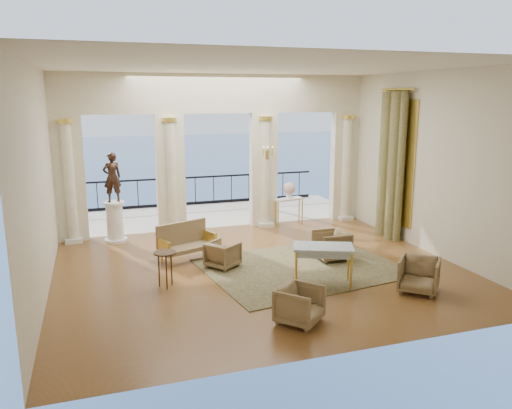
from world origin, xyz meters
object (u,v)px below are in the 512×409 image
object	(u,v)px
armchair_d	(223,253)
side_table	(165,257)
armchair_b	(419,273)
statue	(112,177)
console_table	(289,203)
armchair_a	(300,303)
armchair_c	(331,244)
settee	(185,241)
pedestal	(115,222)
game_table	(323,250)

from	to	relation	value
armchair_d	side_table	distance (m)	1.69
armchair_b	statue	distance (m)	8.08
console_table	side_table	bearing A→B (deg)	-151.81
armchair_a	armchair_c	world-z (taller)	armchair_c
side_table	statue	bearing A→B (deg)	102.36
settee	statue	distance (m)	2.91
armchair_c	pedestal	world-z (taller)	pedestal
statue	side_table	size ratio (longest dim) A/B	1.75
armchair_a	side_table	size ratio (longest dim) A/B	0.96
side_table	game_table	bearing A→B (deg)	-15.42
armchair_a	statue	xyz separation A→B (m)	(-2.80, 6.17, 1.41)
armchair_c	armchair_d	world-z (taller)	armchair_c
game_table	console_table	distance (m)	4.96
armchair_b	armchair_d	bearing A→B (deg)	-175.74
armchair_b	statue	world-z (taller)	statue
armchair_b	side_table	xyz separation A→B (m)	(-4.82, 1.84, 0.27)
armchair_a	armchair_b	bearing A→B (deg)	-30.58
armchair_b	armchair_d	world-z (taller)	armchair_b
game_table	side_table	world-z (taller)	game_table
pedestal	console_table	world-z (taller)	pedestal
game_table	side_table	bearing A→B (deg)	-172.83
armchair_d	game_table	distance (m)	2.46
armchair_c	armchair_d	xyz separation A→B (m)	(-2.64, 0.26, -0.06)
armchair_d	side_table	bearing A→B (deg)	82.14
settee	game_table	xyz separation A→B (m)	(2.44, -2.55, 0.31)
armchair_a	armchair_b	world-z (taller)	armchair_b
armchair_a	settee	world-z (taller)	settee
settee	console_table	world-z (taller)	settee
armchair_b	armchair_c	world-z (taller)	armchair_c
armchair_c	armchair_d	size ratio (longest dim) A/B	1.17
armchair_c	pedestal	bearing A→B (deg)	-122.84
armchair_b	armchair_d	size ratio (longest dim) A/B	1.16
armchair_a	statue	distance (m)	6.92
armchair_a	side_table	world-z (taller)	side_table
armchair_d	settee	distance (m)	1.12
armchair_c	game_table	distance (m)	1.74
armchair_c	console_table	size ratio (longest dim) A/B	0.83
armchair_b	armchair_c	size ratio (longest dim) A/B	0.99
settee	console_table	distance (m)	4.26
side_table	armchair_d	bearing A→B (deg)	30.13
game_table	armchair_b	bearing A→B (deg)	-7.63
pedestal	side_table	size ratio (longest dim) A/B	1.45
game_table	console_table	bearing A→B (deg)	99.02
armchair_d	armchair_c	bearing A→B (deg)	-133.72
pedestal	console_table	size ratio (longest dim) A/B	1.17
console_table	armchair_d	bearing A→B (deg)	-147.04
armchair_d	side_table	size ratio (longest dim) A/B	0.88
settee	pedestal	xyz separation A→B (m)	(-1.54, 2.09, 0.09)
armchair_d	console_table	xyz separation A→B (m)	(2.89, 3.12, 0.36)
armchair_a	armchair_c	bearing A→B (deg)	13.10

